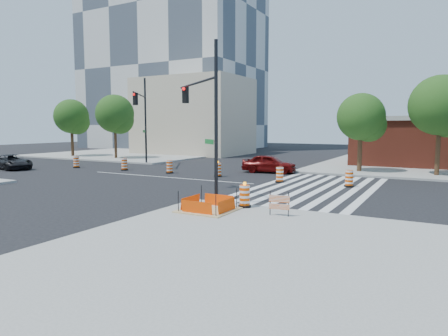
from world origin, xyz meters
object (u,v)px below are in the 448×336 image
(dark_suv, at_px, (12,162))
(signal_pole_se, at_px, (205,108))
(red_coupe, at_px, (269,164))
(signal_pole_nw, at_px, (142,112))

(dark_suv, bearing_deg, signal_pole_se, -88.55)
(red_coupe, xyz_separation_m, dark_suv, (-20.58, -8.31, -0.10))
(dark_suv, relative_size, signal_pole_nw, 0.55)
(red_coupe, bearing_deg, signal_pole_se, -179.42)
(dark_suv, relative_size, signal_pole_se, 0.61)
(signal_pole_nw, bearing_deg, signal_pole_se, 18.65)
(red_coupe, xyz_separation_m, signal_pole_se, (1.61, -12.43, 3.87))
(dark_suv, bearing_deg, signal_pole_nw, -33.37)
(dark_suv, bearing_deg, red_coupe, -56.05)
(red_coupe, relative_size, dark_suv, 0.95)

